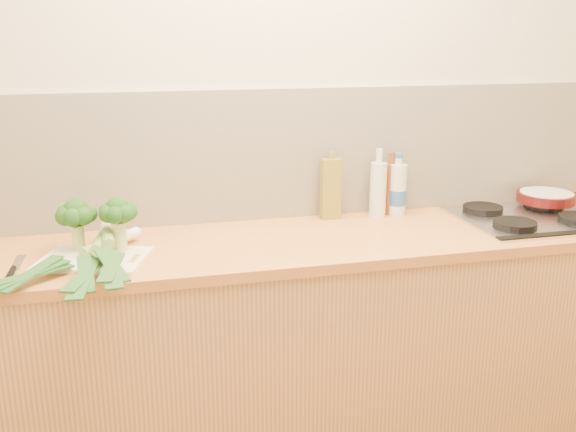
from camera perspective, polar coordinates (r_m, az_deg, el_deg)
The scene contains 15 objects.
room_shell at distance 2.66m, azimuth -0.98°, elevation 5.44°, with size 3.50×3.50×3.50m.
counter at distance 2.62m, azimuth 0.57°, elevation -11.36°, with size 3.20×0.62×0.90m.
gas_hob at distance 2.87m, azimuth 20.75°, elevation -0.07°, with size 0.58×0.50×0.04m.
chopping_board at distance 2.31m, azimuth -16.92°, elevation -3.68°, with size 0.35×0.26×0.01m, color white.
broccoli_left at distance 2.37m, azimuth -18.32°, elevation 0.09°, with size 0.14×0.14×0.19m.
broccoli_right at distance 2.32m, azimuth -14.88°, elevation 0.19°, with size 0.13×0.14×0.20m.
leek_front at distance 2.30m, azimuth -17.64°, elevation -3.13°, with size 0.50×0.55×0.04m.
leek_mid at distance 2.26m, azimuth -16.62°, elevation -2.88°, with size 0.14×0.71×0.04m.
leek_back at distance 2.23m, azimuth -15.64°, elevation -2.55°, with size 0.11×0.66×0.04m.
chefs_knife at distance 2.29m, azimuth -23.29°, elevation -4.50°, with size 0.04×0.26×0.02m.
skillet at distance 3.04m, azimuth 22.01°, elevation 1.59°, with size 0.37×0.25×0.04m.
oil_tin at distance 2.68m, azimuth 3.81°, elevation 2.47°, with size 0.08×0.05×0.29m.
glass_bottle at distance 2.74m, azimuth 8.01°, elevation 2.44°, with size 0.07×0.07×0.29m.
amber_bottle at distance 2.79m, azimuth 9.08°, elevation 2.49°, with size 0.06×0.06×0.27m.
water_bottle at distance 2.79m, azimuth 9.70°, elevation 2.21°, with size 0.08×0.08×0.25m.
Camera 1 is at (-0.60, -1.05, 1.66)m, focal length 40.00 mm.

